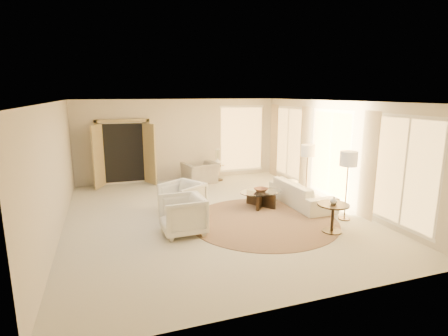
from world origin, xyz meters
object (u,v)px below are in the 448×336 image
object	(u,v)px
floor_lamp_near	(308,153)
coffee_table	(261,197)
accent_chair	(200,169)
end_table	(333,213)
armchair_left	(182,197)
floor_lamp_far	(348,162)
armchair_right	(183,213)
end_vase	(334,201)
side_table	(218,171)
side_vase	(218,161)
sofa	(301,193)
bowl	(261,190)

from	to	relation	value
floor_lamp_near	coffee_table	bearing A→B (deg)	-172.39
accent_chair	end_table	distance (m)	5.36
accent_chair	end_table	bearing A→B (deg)	94.81
armchair_left	floor_lamp_far	xyz separation A→B (m)	(3.63, -1.59, 0.96)
armchair_right	end_vase	bearing A→B (deg)	70.70
side_table	floor_lamp_near	size ratio (longest dim) A/B	0.36
armchair_right	side_table	xyz separation A→B (m)	(2.17, 4.28, -0.12)
armchair_left	side_vase	xyz separation A→B (m)	(1.92, 3.11, 0.22)
sofa	coffee_table	distance (m)	1.14
armchair_right	floor_lamp_near	world-z (taller)	floor_lamp_near
floor_lamp_far	end_vase	world-z (taller)	floor_lamp_far
accent_chair	end_table	size ratio (longest dim) A/B	1.57
side_table	bowl	size ratio (longest dim) A/B	1.58
armchair_left	floor_lamp_far	world-z (taller)	floor_lamp_far
coffee_table	side_vase	distance (m)	3.19
sofa	armchair_left	bearing A→B (deg)	84.88
end_table	coffee_table	bearing A→B (deg)	109.30
end_table	end_vase	size ratio (longest dim) A/B	4.15
armchair_left	side_table	world-z (taller)	armchair_left
coffee_table	end_vase	size ratio (longest dim) A/B	7.12
coffee_table	side_table	distance (m)	3.16
end_vase	side_vase	distance (m)	5.35
side_table	accent_chair	bearing A→B (deg)	-166.61
side_table	floor_lamp_near	distance (m)	3.56
floor_lamp_near	armchair_left	bearing A→B (deg)	-177.61
armchair_left	bowl	world-z (taller)	armchair_left
side_vase	armchair_right	bearing A→B (deg)	-116.89
coffee_table	bowl	bearing A→B (deg)	180.00
armchair_left	armchair_right	xyz separation A→B (m)	(-0.25, -1.17, 0.00)
armchair_right	end_vase	world-z (taller)	armchair_right
sofa	floor_lamp_far	distance (m)	1.79
floor_lamp_far	end_vase	xyz separation A→B (m)	(-0.77, -0.57, -0.70)
side_table	armchair_left	bearing A→B (deg)	-121.69
armchair_right	sofa	bearing A→B (deg)	103.44
armchair_right	end_vase	distance (m)	3.28
side_table	bowl	distance (m)	3.16
floor_lamp_near	side_vase	bearing A→B (deg)	120.10
floor_lamp_far	side_vase	distance (m)	5.05
coffee_table	floor_lamp_near	distance (m)	1.87
armchair_left	accent_chair	xyz separation A→B (m)	(1.25, 2.95, 0.01)
sofa	accent_chair	world-z (taller)	accent_chair
floor_lamp_near	floor_lamp_far	bearing A→B (deg)	-90.00
coffee_table	side_vase	size ratio (longest dim) A/B	5.15
accent_chair	floor_lamp_far	xyz separation A→B (m)	(2.38, -4.54, 0.95)
coffee_table	armchair_left	bearing A→B (deg)	178.65
side_vase	end_table	bearing A→B (deg)	-79.84
armchair_right	side_table	world-z (taller)	armchair_right
bowl	end_vase	bearing A→B (deg)	-70.70
bowl	end_vase	xyz separation A→B (m)	(0.74, -2.11, 0.25)
accent_chair	armchair_left	bearing A→B (deg)	54.32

